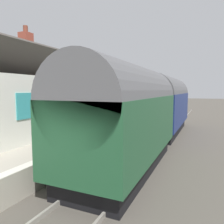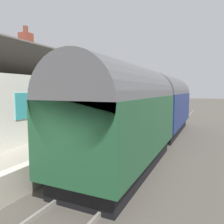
# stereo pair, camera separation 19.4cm
# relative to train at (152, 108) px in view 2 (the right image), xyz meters

# --- Properties ---
(ground_plane) EXTENTS (160.00, 160.00, 0.00)m
(ground_plane) POSITION_rel_train_xyz_m (-1.95, 0.90, -2.21)
(ground_plane) COLOR #4C473F
(platform) EXTENTS (32.00, 5.67, 0.90)m
(platform) POSITION_rel_train_xyz_m (-1.95, 4.73, -1.76)
(platform) COLOR #A39B8C
(platform) RESTS_ON ground
(platform_edge_coping) EXTENTS (32.00, 0.36, 0.02)m
(platform_edge_coping) POSITION_rel_train_xyz_m (-1.95, 2.08, -1.30)
(platform_edge_coping) COLOR beige
(platform_edge_coping) RESTS_ON platform
(rail_near) EXTENTS (52.00, 0.08, 0.14)m
(rail_near) POSITION_rel_train_xyz_m (-1.95, -0.72, -2.14)
(rail_near) COLOR gray
(rail_near) RESTS_ON ground
(rail_far) EXTENTS (52.00, 0.08, 0.14)m
(rail_far) POSITION_rel_train_xyz_m (-1.95, 0.72, -2.14)
(rail_far) COLOR gray
(rail_far) RESTS_ON ground
(train) EXTENTS (16.84, 2.73, 4.32)m
(train) POSITION_rel_train_xyz_m (0.00, 0.00, 0.00)
(train) COLOR black
(train) RESTS_ON ground
(station_building) EXTENTS (8.34, 4.12, 5.74)m
(station_building) POSITION_rel_train_xyz_m (-5.08, 5.91, 0.32)
(station_building) COLOR silver
(station_building) RESTS_ON platform
(bench_mid_platform) EXTENTS (1.40, 0.45, 0.88)m
(bench_mid_platform) POSITION_rel_train_xyz_m (2.29, 3.74, -0.83)
(bench_mid_platform) COLOR brown
(bench_mid_platform) RESTS_ON platform
(bench_by_lamp) EXTENTS (1.41, 0.47, 0.88)m
(bench_by_lamp) POSITION_rel_train_xyz_m (6.48, 3.60, -0.83)
(bench_by_lamp) COLOR brown
(bench_by_lamp) RESTS_ON platform
(planter_under_sign) EXTENTS (0.85, 0.32, 0.60)m
(planter_under_sign) POSITION_rel_train_xyz_m (7.76, 7.00, -1.03)
(planter_under_sign) COLOR #9E5138
(planter_under_sign) RESTS_ON platform
(planter_bench_left) EXTENTS (0.86, 0.32, 0.54)m
(planter_bench_left) POSITION_rel_train_xyz_m (6.58, 6.21, -1.05)
(planter_bench_left) COLOR #9E5138
(planter_bench_left) RESTS_ON platform
(planter_edge_far) EXTENTS (0.62, 0.62, 0.88)m
(planter_edge_far) POSITION_rel_train_xyz_m (2.39, 2.74, -0.88)
(planter_edge_far) COLOR #9E5138
(planter_edge_far) RESTS_ON platform
(planter_edge_near) EXTENTS (0.42, 0.42, 0.68)m
(planter_edge_near) POSITION_rel_train_xyz_m (6.71, 4.77, -0.98)
(planter_edge_near) COLOR teal
(planter_edge_near) RESTS_ON platform
(lamp_post_platform) EXTENTS (0.32, 0.50, 3.54)m
(lamp_post_platform) POSITION_rel_train_xyz_m (0.47, 3.06, 1.17)
(lamp_post_platform) COLOR black
(lamp_post_platform) RESTS_ON platform
(station_sign_board) EXTENTS (0.96, 0.06, 1.57)m
(station_sign_board) POSITION_rel_train_xyz_m (4.67, 2.55, -0.12)
(station_sign_board) COLOR black
(station_sign_board) RESTS_ON platform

